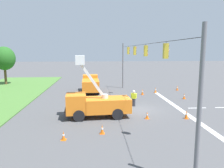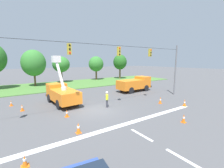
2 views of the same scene
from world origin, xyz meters
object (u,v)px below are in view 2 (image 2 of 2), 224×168
traffic_cone_far_right (78,128)px  tree_east (61,64)px  traffic_cone_foreground_left (67,113)px  traffic_cone_centre_line (11,103)px  traffic_cone_mid_left (160,100)px  traffic_cone_near_bucket (184,118)px  tree_east_end (120,62)px  traffic_cone_far_left (185,103)px  tree_centre (34,63)px  utility_truck_bucket_lift (62,93)px  road_worker (107,98)px  utility_truck_support_near (135,84)px  tree_far_east (96,64)px  traffic_cone_foreground_right (22,108)px  traffic_cone_lane_edge_b (25,161)px

traffic_cone_far_right → tree_east: bearing=77.0°
traffic_cone_foreground_left → traffic_cone_centre_line: (-4.19, 6.79, -0.02)m
traffic_cone_far_right → traffic_cone_centre_line: (-3.92, 10.30, -0.09)m
traffic_cone_foreground_left → traffic_cone_mid_left: 10.71m
traffic_cone_near_bucket → traffic_cone_far_right: (-7.86, 3.05, 0.03)m
tree_east_end → traffic_cone_far_left: tree_east_end is taller
tree_centre → utility_truck_bucket_lift: size_ratio=1.18×
road_worker → traffic_cone_foreground_left: bearing=-174.7°
traffic_cone_foreground_left → utility_truck_support_near: bearing=22.2°
traffic_cone_mid_left → traffic_cone_foreground_left: bearing=170.0°
tree_far_east → tree_centre: bearing=-171.5°
traffic_cone_foreground_right → utility_truck_bucket_lift: bearing=5.9°
traffic_cone_mid_left → traffic_cone_lane_edge_b: 14.60m
traffic_cone_foreground_left → tree_east: bearing=75.7°
tree_east_end → traffic_cone_foreground_right: tree_east_end is taller
road_worker → traffic_cone_foreground_left: road_worker is taller
road_worker → traffic_cone_mid_left: (6.03, -2.28, -0.60)m
utility_truck_support_near → traffic_cone_far_right: size_ratio=7.73×
traffic_cone_mid_left → tree_east: bearing=101.7°
tree_far_east → traffic_cone_lane_edge_b: (-18.16, -27.17, -3.88)m
tree_centre → traffic_cone_centre_line: tree_centre is taller
traffic_cone_foreground_right → tree_far_east: bearing=45.0°
traffic_cone_mid_left → traffic_cone_lane_edge_b: size_ratio=1.29×
traffic_cone_near_bucket → traffic_cone_far_right: size_ratio=0.93×
tree_east → traffic_cone_foreground_left: 23.01m
traffic_cone_lane_edge_b → traffic_cone_mid_left: bearing=13.6°
utility_truck_support_near → tree_far_east: bearing=84.7°
tree_east_end → traffic_cone_mid_left: tree_east_end is taller
traffic_cone_foreground_right → traffic_cone_lane_edge_b: (-0.39, -9.42, -0.05)m
tree_centre → traffic_cone_foreground_right: bearing=-101.1°
traffic_cone_foreground_right → traffic_cone_mid_left: traffic_cone_mid_left is taller
traffic_cone_foreground_right → tree_east_end: bearing=33.7°
traffic_cone_far_left → traffic_cone_centre_line: bearing=146.0°
traffic_cone_foreground_left → traffic_cone_near_bucket: traffic_cone_near_bucket is taller
utility_truck_support_near → traffic_cone_mid_left: bearing=-108.6°
traffic_cone_lane_edge_b → traffic_cone_centre_line: bearing=92.6°
tree_east → road_worker: size_ratio=3.39×
tree_east → traffic_cone_near_bucket: (1.98, -28.54, -3.84)m
traffic_cone_centre_line → traffic_cone_far_right: bearing=-69.1°
utility_truck_bucket_lift → tree_east_end: bearing=38.0°
utility_truck_bucket_lift → traffic_cone_near_bucket: (6.75, -11.11, -0.96)m
tree_far_east → tree_east_end: 6.86m
tree_east_end → traffic_cone_lane_edge_b: size_ratio=10.90×
traffic_cone_foreground_left → traffic_cone_foreground_right: traffic_cone_foreground_right is taller
traffic_cone_near_bucket → traffic_cone_centre_line: bearing=131.4°
road_worker → traffic_cone_far_left: road_worker is taller
tree_east → traffic_cone_near_bucket: 28.87m
traffic_cone_centre_line → tree_centre: bearing=72.8°
tree_east_end → traffic_cone_foreground_left: (-21.21, -20.47, -4.32)m
tree_far_east → tree_east_end: bearing=-11.9°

